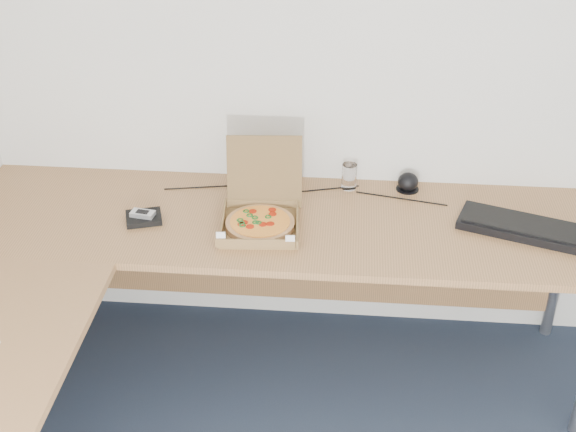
# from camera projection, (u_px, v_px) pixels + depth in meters

# --- Properties ---
(room_shell) EXTENTS (3.50, 3.50, 2.50)m
(room_shell) POSITION_uv_depth(u_px,v_px,m) (458.00, 377.00, 1.55)
(room_shell) COLOR silver
(room_shell) RESTS_ON ground
(desk) EXTENTS (2.50, 2.20, 0.73)m
(desk) POSITION_uv_depth(u_px,v_px,m) (174.00, 286.00, 2.72)
(desk) COLOR #9E6E41
(desk) RESTS_ON ground
(pizza_box) EXTENTS (0.29, 0.34, 0.30)m
(pizza_box) POSITION_uv_depth(u_px,v_px,m) (261.00, 218.00, 2.99)
(pizza_box) COLOR olive
(pizza_box) RESTS_ON desk
(drinking_glass) EXTENTS (0.06, 0.06, 0.11)m
(drinking_glass) POSITION_uv_depth(u_px,v_px,m) (349.00, 176.00, 3.23)
(drinking_glass) COLOR silver
(drinking_glass) RESTS_ON desk
(keyboard) EXTENTS (0.54, 0.34, 0.03)m
(keyboard) POSITION_uv_depth(u_px,v_px,m) (527.00, 228.00, 2.96)
(keyboard) COLOR black
(keyboard) RESTS_ON desk
(wallet) EXTENTS (0.16, 0.15, 0.02)m
(wallet) POSITION_uv_depth(u_px,v_px,m) (144.00, 218.00, 3.03)
(wallet) COLOR black
(wallet) RESTS_ON desk
(phone) EXTENTS (0.10, 0.06, 0.02)m
(phone) POSITION_uv_depth(u_px,v_px,m) (143.00, 214.00, 3.02)
(phone) COLOR #B2B5BA
(phone) RESTS_ON wallet
(dome_speaker) EXTENTS (0.10, 0.10, 0.08)m
(dome_speaker) POSITION_uv_depth(u_px,v_px,m) (408.00, 181.00, 3.23)
(dome_speaker) COLOR black
(dome_speaker) RESTS_ON desk
(cable_bundle) EXTENTS (0.56, 0.12, 0.01)m
(cable_bundle) POSITION_uv_depth(u_px,v_px,m) (298.00, 192.00, 3.22)
(cable_bundle) COLOR black
(cable_bundle) RESTS_ON desk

